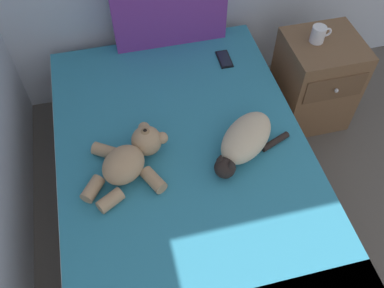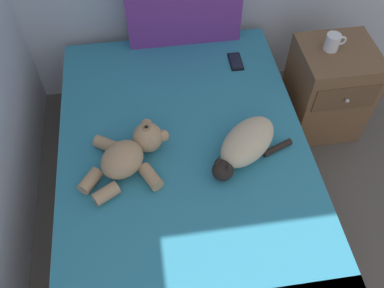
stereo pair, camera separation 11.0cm
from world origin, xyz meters
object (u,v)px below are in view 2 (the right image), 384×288
Objects in this scene: bed at (187,186)px; patterned_cushion at (184,7)px; nightstand at (327,90)px; cat at (245,145)px; mug at (333,42)px; teddy_bear at (130,154)px; cell_phone at (236,61)px.

patterned_cushion reaches higher than bed.
patterned_cushion reaches higher than nightstand.
cat reaches higher than nightstand.
nightstand is at bearing -28.33° from mug.
nightstand is at bearing 22.71° from teddy_bear.
nightstand is 0.35m from mug.
mug is (0.89, 0.55, 0.40)m from bed.
teddy_bear is at bearing 175.42° from bed.
cell_phone is 0.54m from mug.
cat is 0.71× the size of nightstand.
teddy_bear is at bearing 177.01° from cat.
patterned_cushion is 0.93m from cat.
teddy_bear reaches higher than nightstand.
nightstand is (0.83, -0.37, -0.41)m from patterned_cushion.
teddy_bear reaches higher than cell_phone.
nightstand is at bearing -24.37° from patterned_cushion.
cat is 0.83m from mug.
mug is (0.51, -0.10, 0.16)m from cell_phone.
teddy_bear is (-0.37, -0.88, -0.16)m from patterned_cushion.
teddy_bear is at bearing -135.55° from cell_phone.
nightstand is (0.94, 0.52, 0.06)m from bed.
nightstand is (0.66, 0.53, -0.25)m from cat.
bed is 0.79m from cell_phone.
cat is 0.88m from nightstand.
nightstand is (1.20, 0.50, -0.25)m from teddy_bear.
patterned_cushion is 4.42× the size of cell_phone.
mug is at bearing -10.59° from cell_phone.
cell_phone is 0.60m from nightstand.
mug is (0.77, -0.35, -0.06)m from patterned_cushion.
patterned_cushion is 0.96m from teddy_bear.
mug is at bearing 42.55° from cat.
cell_phone is at bearing 59.61° from bed.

